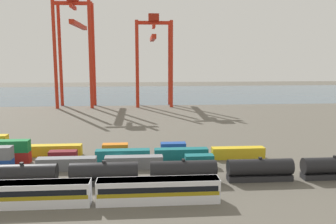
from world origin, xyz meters
name	(u,v)px	position (x,y,z in m)	size (l,w,h in m)	color
ground_plane	(125,128)	(0.00, 40.00, 0.00)	(420.00, 420.00, 0.00)	#5B564C
harbour_water	(132,94)	(0.00, 149.22, 0.00)	(400.00, 110.00, 0.01)	#475B6B
passenger_train	(94,191)	(-2.22, -20.43, 2.14)	(40.13, 3.14, 3.90)	silver
freight_tank_row	(183,171)	(13.11, -11.64, 2.15)	(70.51, 3.05, 4.51)	#232326
shipping_container_3	(67,164)	(-10.03, -2.45, 1.30)	(12.10, 2.44, 2.60)	slate
shipping_container_4	(134,162)	(3.79, -2.45, 1.30)	(12.10, 2.44, 2.60)	slate
shipping_container_5	(199,161)	(17.61, -2.45, 1.30)	(6.04, 2.44, 2.60)	#146066
shipping_container_6	(2,158)	(-25.11, 3.07, 1.30)	(12.10, 2.44, 2.60)	#AD211C
shipping_container_7	(1,146)	(-25.11, 3.07, 3.90)	(12.10, 2.44, 2.60)	#197538
shipping_container_8	(63,157)	(-11.95, 3.07, 1.30)	(6.04, 2.44, 2.60)	maroon
shipping_container_9	(123,155)	(1.22, 3.07, 1.30)	(12.10, 2.44, 2.60)	#146066
shipping_container_10	(181,154)	(14.38, 3.07, 1.30)	(12.10, 2.44, 2.60)	#146066
shipping_container_11	(238,153)	(27.55, 3.07, 1.30)	(12.10, 2.44, 2.60)	gold
shipping_container_14	(56,150)	(-14.81, 8.60, 1.30)	(12.10, 2.44, 2.60)	gold
shipping_container_15	(115,149)	(-0.86, 8.60, 1.30)	(6.04, 2.44, 2.60)	orange
shipping_container_16	(173,148)	(13.08, 8.60, 1.30)	(6.04, 2.44, 2.60)	#1C4299
gantry_crane_west	(76,39)	(-24.48, 95.83, 31.06)	(17.09, 40.14, 50.76)	red
gantry_crane_central	(154,50)	(11.66, 95.57, 26.30)	(17.14, 35.96, 42.47)	red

